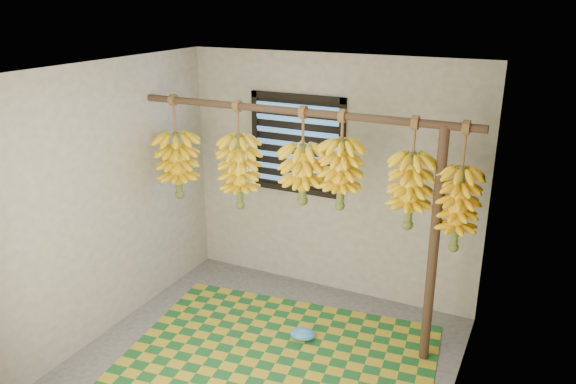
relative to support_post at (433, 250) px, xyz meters
The scene contains 16 objects.
floor 1.71m from the support_post, 149.74° to the right, with size 3.00×3.00×0.01m, color #474747.
ceiling 1.98m from the support_post, 149.74° to the right, with size 3.00×3.00×0.01m, color silver.
wall_back 1.46m from the support_post, 146.14° to the left, with size 3.00×0.01×2.40m, color gray.
wall_left 2.80m from the support_post, 165.49° to the right, with size 0.01×3.00×2.40m, color gray.
wall_right 0.79m from the support_post, 66.46° to the right, with size 0.01×3.00×2.40m, color gray.
window 1.80m from the support_post, 153.40° to the left, with size 1.00×0.04×1.00m.
hanging_pole 1.56m from the support_post, behind, with size 0.06×0.06×3.00m, color #483021.
support_post is the anchor object (origin of this frame).
woven_mat 1.60m from the support_post, 150.12° to the right, with size 2.53×2.03×0.01m, color #175122.
plastic_bag 1.41m from the support_post, 168.57° to the right, with size 0.23×0.17×0.09m, color #3980D4.
banana_bunch_a 2.46m from the support_post, behind, with size 0.39×0.39×0.98m.
banana_bunch_b 1.80m from the support_post, behind, with size 0.37×0.37×0.98m.
banana_bunch_c 1.23m from the support_post, behind, with size 0.37×0.37×0.83m.
banana_bunch_d 0.95m from the support_post, behind, with size 0.34×0.34×0.83m.
banana_bunch_e 0.51m from the support_post, behind, with size 0.34×0.34×0.89m.
banana_bunch_f 0.40m from the support_post, ahead, with size 0.31×0.31×1.01m.
Camera 1 is at (1.92, -3.41, 2.89)m, focal length 35.00 mm.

